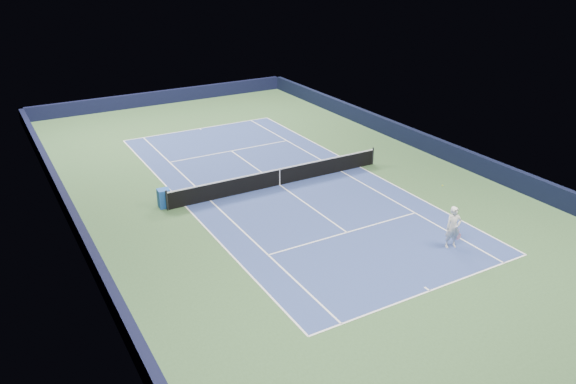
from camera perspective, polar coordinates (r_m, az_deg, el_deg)
ground at (r=30.94m, az=-0.86°, el=0.71°), size 40.00×40.00×0.00m
wall_far at (r=48.21m, az=-12.53°, el=9.39°), size 22.00×0.35×1.10m
wall_right at (r=36.86m, az=14.07°, el=4.78°), size 0.35×40.00×1.10m
wall_left at (r=27.64m, az=-20.91°, el=-2.70°), size 0.35×40.00×1.10m
court_surface at (r=30.94m, az=-0.86°, el=0.71°), size 10.97×23.77×0.01m
baseline_far at (r=41.11m, az=-8.97°, el=6.39°), size 10.97×0.08×0.00m
baseline_near at (r=22.51m, az=14.22°, el=-9.71°), size 10.97×0.08×0.00m
sideline_doubles_right at (r=33.73m, az=7.33°, el=2.54°), size 0.08×23.77×0.00m
sideline_doubles_left at (r=28.92m, az=-10.40°, el=-1.42°), size 0.08×23.77×0.00m
sideline_singles_right at (r=32.97m, az=5.41°, el=2.12°), size 0.08×23.77×0.00m
sideline_singles_left at (r=29.34m, az=-7.90°, el=-0.86°), size 0.08×23.77×0.00m
service_line_far at (r=36.28m, az=-5.78°, el=4.18°), size 8.23×0.08×0.00m
service_line_near at (r=26.06m, az=6.01°, el=-4.10°), size 8.23×0.08×0.00m
center_service_line at (r=30.94m, az=-0.86°, el=0.72°), size 0.08×12.80×0.00m
center_mark_far at (r=40.97m, az=-8.90°, el=6.34°), size 0.08×0.30×0.00m
center_mark_near at (r=22.60m, az=13.96°, el=-9.53°), size 0.08×0.30×0.00m
tennis_net at (r=30.74m, az=-0.86°, el=1.57°), size 12.90×0.10×1.07m
sponsor_cube at (r=28.87m, az=-12.47°, el=-0.61°), size 0.64×0.56×0.97m
tennis_player at (r=25.34m, az=16.44°, el=-3.47°), size 0.89×1.35×2.57m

